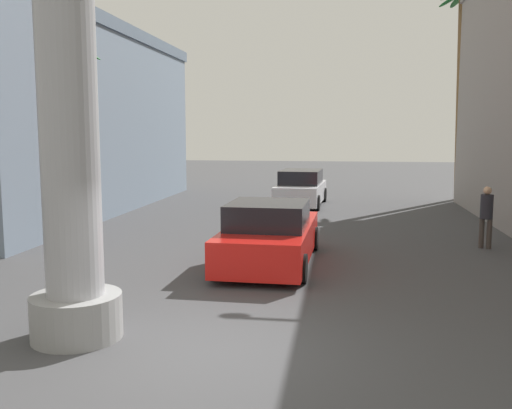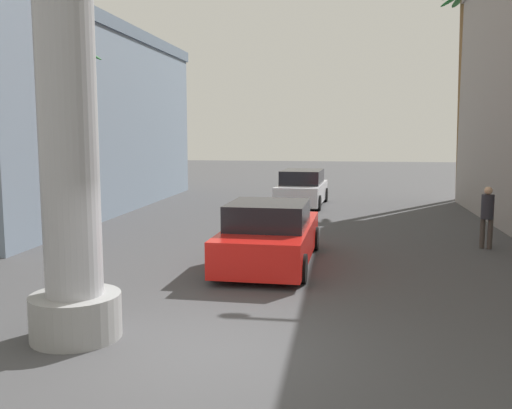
{
  "view_description": "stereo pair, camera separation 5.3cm",
  "coord_description": "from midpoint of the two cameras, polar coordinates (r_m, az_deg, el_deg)",
  "views": [
    {
      "loc": [
        1.86,
        -7.84,
        3.22
      ],
      "look_at": [
        0.0,
        4.65,
        1.6
      ],
      "focal_mm": 40.0,
      "sensor_mm": 36.0,
      "label": 1
    },
    {
      "loc": [
        1.91,
        -7.83,
        3.22
      ],
      "look_at": [
        0.0,
        4.65,
        1.6
      ],
      "focal_mm": 40.0,
      "sensor_mm": 36.0,
      "label": 2
    }
  ],
  "objects": [
    {
      "name": "ground_plane",
      "position": [
        18.22,
        2.4,
        -2.88
      ],
      "size": [
        89.53,
        89.53,
        0.0
      ],
      "primitive_type": "plane",
      "color": "#424244"
    },
    {
      "name": "building_left",
      "position": [
        25.03,
        -21.1,
        8.0
      ],
      "size": [
        7.77,
        17.72,
        7.45
      ],
      "color": "slate",
      "rests_on": "ground"
    },
    {
      "name": "neon_sign_pole",
      "position": [
        9.25,
        -18.78,
        18.07
      ],
      "size": [
        3.42,
        1.41,
        11.19
      ],
      "color": "#9E9EA3",
      "rests_on": "ground"
    },
    {
      "name": "car_lead",
      "position": [
        13.91,
        1.28,
        -3.12
      ],
      "size": [
        2.2,
        5.02,
        1.56
      ],
      "color": "black",
      "rests_on": "ground"
    },
    {
      "name": "car_far",
      "position": [
        25.03,
        4.45,
        1.59
      ],
      "size": [
        2.17,
        4.53,
        1.56
      ],
      "color": "black",
      "rests_on": "ground"
    },
    {
      "name": "palm_tree_far_right",
      "position": [
        28.8,
        19.81,
        12.15
      ],
      "size": [
        2.53,
        2.53,
        9.66
      ],
      "color": "brown",
      "rests_on": "ground"
    },
    {
      "name": "palm_tree_mid_left",
      "position": [
        20.35,
        -18.67,
        9.41
      ],
      "size": [
        2.59,
        2.47,
        6.24
      ],
      "color": "brown",
      "rests_on": "ground"
    },
    {
      "name": "pedestrian_mid_right",
      "position": [
        16.93,
        21.96,
        -0.75
      ],
      "size": [
        0.43,
        0.43,
        1.72
      ],
      "color": "#3F3833",
      "rests_on": "ground"
    }
  ]
}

